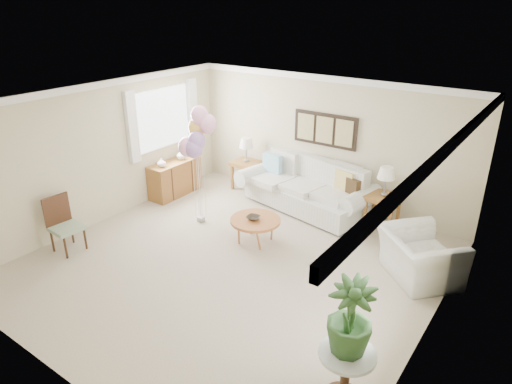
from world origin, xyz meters
TOP-DOWN VIEW (x-y plane):
  - ground_plane at (0.00, 0.00)m, footprint 6.00×6.00m
  - room_shell at (-0.11, 0.09)m, footprint 6.04×6.04m
  - wall_art_triptych at (0.00, 2.96)m, footprint 1.35×0.06m
  - sofa at (-0.10, 2.53)m, footprint 2.89×1.44m
  - end_table_left at (-1.69, 2.64)m, footprint 0.59×0.53m
  - end_table_right at (1.45, 2.59)m, footprint 0.59×0.54m
  - lamp_left at (-1.69, 2.64)m, footprint 0.30×0.30m
  - lamp_right at (1.45, 2.59)m, footprint 0.31×0.31m
  - coffee_table at (-0.13, 0.78)m, footprint 0.87×0.87m
  - decor_bowl at (-0.15, 0.76)m, footprint 0.26×0.26m
  - armchair at (2.52, 1.32)m, footprint 1.49×1.48m
  - side_table at (2.61, -1.45)m, footprint 0.60×0.60m
  - potted_plant at (2.60, -1.43)m, footprint 0.52×0.52m
  - accent_chair at (-2.59, -1.27)m, footprint 0.50×0.50m
  - credenza at (-2.76, 1.50)m, footprint 0.46×1.20m
  - vase_white at (-2.74, 1.14)m, footprint 0.20×0.20m
  - vase_sage at (-2.74, 1.71)m, footprint 0.23×0.23m
  - balloon_cluster at (-1.42, 0.83)m, footprint 0.57×0.60m

SIDE VIEW (x-z plane):
  - ground_plane at x=0.00m, z-range 0.00..0.00m
  - armchair at x=2.52m, z-range 0.00..0.73m
  - credenza at x=-2.76m, z-range 0.00..0.74m
  - sofa at x=-0.10m, z-range -0.11..0.90m
  - coffee_table at x=-0.13m, z-range 0.19..0.63m
  - decor_bowl at x=-0.15m, z-range 0.44..0.50m
  - side_table at x=2.61m, z-range 0.16..0.81m
  - accent_chair at x=-2.59m, z-range 0.02..0.97m
  - end_table_left at x=-1.69m, z-range 0.22..0.86m
  - end_table_right at x=1.45m, z-range 0.22..0.86m
  - vase_white at x=-2.74m, z-range 0.74..0.92m
  - vase_sage at x=-2.74m, z-range 0.74..0.95m
  - lamp_left at x=-1.69m, z-range 0.78..1.31m
  - lamp_right at x=1.45m, z-range 0.79..1.33m
  - potted_plant at x=2.60m, z-range 0.65..1.49m
  - wall_art_triptych at x=0.00m, z-range 1.23..1.88m
  - room_shell at x=-0.11m, z-range 0.33..2.93m
  - balloon_cluster at x=-1.42m, z-range 0.61..2.83m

